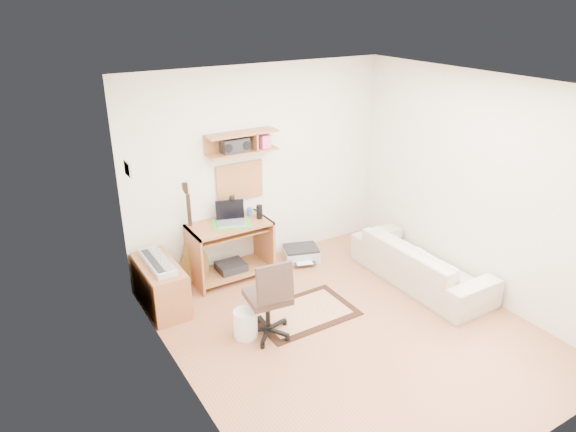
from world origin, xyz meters
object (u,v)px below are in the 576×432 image
printer (301,254)px  sofa (422,256)px  desk (230,251)px  task_chair (268,297)px  cabinet (160,286)px

printer → sofa: (0.95, -1.29, 0.28)m
printer → desk: bearing=-164.9°
desk → task_chair: bearing=-98.7°
sofa → task_chair: bearing=89.3°
printer → sofa: 1.63m
desk → task_chair: 1.34m
task_chair → cabinet: bearing=131.9°
desk → task_chair: task_chair is taller
printer → sofa: sofa is taller
printer → cabinet: bearing=-157.4°
task_chair → printer: (1.23, 1.26, -0.39)m
printer → sofa: size_ratio=0.24×
cabinet → desk: bearing=11.7°
desk → sofa: desk is taller
desk → task_chair: (-0.20, -1.32, 0.10)m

